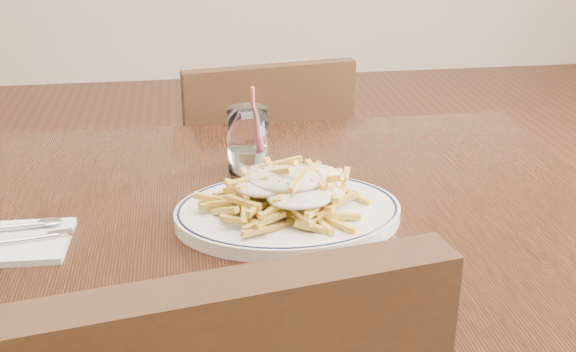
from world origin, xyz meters
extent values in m
cube|color=black|center=(0.00, 0.00, 0.73)|extent=(1.20, 0.80, 0.04)
cylinder|color=black|center=(0.55, 0.35, 0.35)|extent=(0.05, 0.05, 0.71)
cube|color=black|center=(0.10, 0.70, 0.39)|extent=(0.44, 0.44, 0.04)
cube|color=black|center=(0.13, 0.53, 0.62)|extent=(0.39, 0.10, 0.42)
cylinder|color=black|center=(0.24, 0.89, 0.19)|extent=(0.03, 0.03, 0.38)
cylinder|color=black|center=(-0.09, 0.84, 0.19)|extent=(0.03, 0.03, 0.38)
cylinder|color=black|center=(0.29, 0.57, 0.19)|extent=(0.03, 0.03, 0.38)
cylinder|color=black|center=(-0.04, 0.51, 0.19)|extent=(0.03, 0.03, 0.38)
torus|color=black|center=(0.08, -0.04, 0.77)|extent=(0.29, 0.29, 0.01)
ellipsoid|color=silver|center=(0.08, -0.04, 0.82)|extent=(0.19, 0.16, 0.03)
cylinder|color=white|center=(0.04, 0.16, 0.80)|extent=(0.07, 0.07, 0.11)
cylinder|color=white|center=(0.04, 0.16, 0.77)|extent=(0.06, 0.06, 0.04)
cylinder|color=#D9526B|center=(0.05, 0.16, 0.83)|extent=(0.01, 0.04, 0.14)
camera|label=1|loc=(-0.05, -0.97, 1.22)|focal=45.00mm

